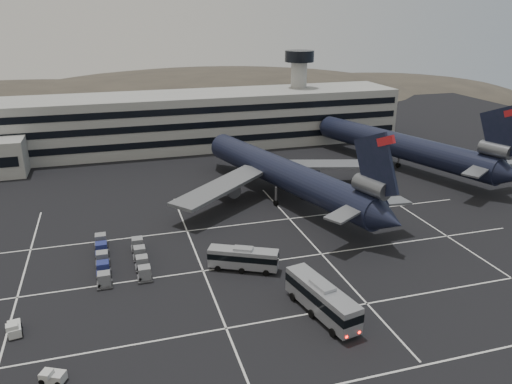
% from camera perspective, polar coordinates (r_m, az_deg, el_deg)
% --- Properties ---
extents(ground, '(260.00, 260.00, 0.00)m').
position_cam_1_polar(ground, '(68.89, -0.45, -9.87)').
color(ground, black).
rests_on(ground, ground).
extents(lane_markings, '(90.00, 55.62, 0.01)m').
position_cam_1_polar(lane_markings, '(69.72, 0.14, -9.47)').
color(lane_markings, silver).
rests_on(lane_markings, ground).
extents(terminal, '(125.00, 26.00, 24.00)m').
position_cam_1_polar(terminal, '(132.08, -10.42, 7.77)').
color(terminal, gray).
rests_on(terminal, ground).
extents(hills, '(352.00, 180.00, 44.00)m').
position_cam_1_polar(hills, '(234.59, -7.89, 8.50)').
color(hills, '#38332B').
rests_on(hills, ground).
extents(trijet_main, '(45.57, 56.65, 18.08)m').
position_cam_1_polar(trijet_main, '(94.35, 3.40, 2.07)').
color(trijet_main, black).
rests_on(trijet_main, ground).
extents(trijet_far, '(26.31, 56.24, 18.08)m').
position_cam_1_polar(trijet_far, '(118.39, 16.49, 5.10)').
color(trijet_far, black).
rests_on(trijet_far, ground).
extents(bus_near, '(5.13, 12.36, 4.25)m').
position_cam_1_polar(bus_near, '(60.89, 7.53, -11.89)').
color(bus_near, '#96989E').
rests_on(bus_near, ground).
extents(bus_far, '(9.78, 6.48, 3.46)m').
position_cam_1_polar(bus_far, '(70.18, -1.46, -7.51)').
color(bus_far, '#96989E').
rests_on(bus_far, ground).
extents(tug_a, '(1.90, 2.71, 1.60)m').
position_cam_1_polar(tug_a, '(64.13, -25.88, -13.89)').
color(tug_a, silver).
rests_on(tug_a, ground).
extents(tug_b, '(2.71, 2.32, 1.50)m').
position_cam_1_polar(tug_b, '(55.73, -22.12, -18.91)').
color(tug_b, silver).
rests_on(tug_b, ground).
extents(uld_cluster, '(7.68, 14.97, 1.94)m').
position_cam_1_polar(uld_cluster, '(74.65, -15.33, -7.31)').
color(uld_cluster, '#2D2D30').
rests_on(uld_cluster, ground).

